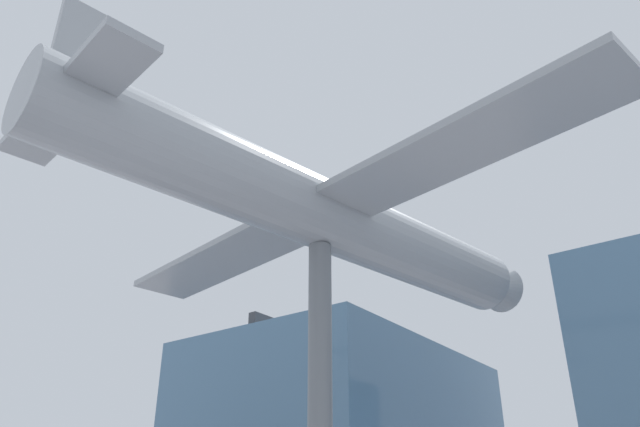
# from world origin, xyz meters

# --- Properties ---
(support_pylon_central) EXTENTS (0.54, 0.54, 7.49)m
(support_pylon_central) POSITION_xyz_m (0.00, 0.00, 3.74)
(support_pylon_central) COLOR slate
(support_pylon_central) RESTS_ON ground_plane
(suspended_airplane) EXTENTS (15.49, 15.69, 3.30)m
(suspended_airplane) POSITION_xyz_m (0.03, 0.17, 8.37)
(suspended_airplane) COLOR #93999E
(suspended_airplane) RESTS_ON support_pylon_central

